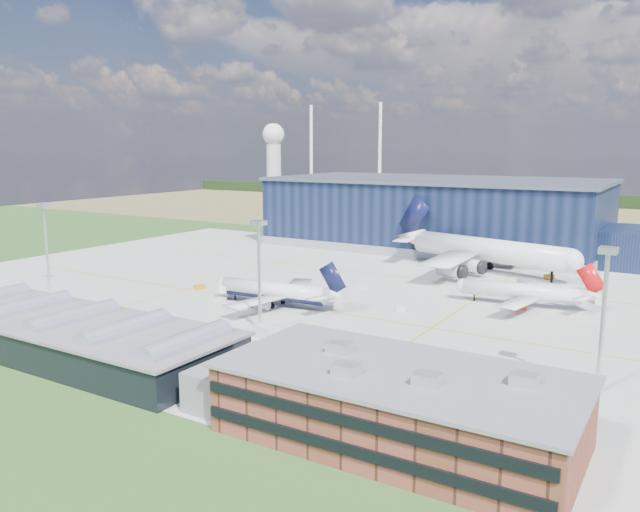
{
  "coord_description": "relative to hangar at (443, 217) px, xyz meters",
  "views": [
    {
      "loc": [
        86.23,
        -130.31,
        37.63
      ],
      "look_at": [
        -0.21,
        10.45,
        8.73
      ],
      "focal_mm": 35.0,
      "sensor_mm": 36.0,
      "label": 1
    }
  ],
  "objects": [
    {
      "name": "ground",
      "position": [
        -2.81,
        -94.8,
        -11.62
      ],
      "size": [
        600.0,
        600.0,
        0.0
      ],
      "primitive_type": "plane",
      "color": "#294C1C",
      "rests_on": "ground"
    },
    {
      "name": "apron",
      "position": [
        -2.81,
        -84.8,
        -11.59
      ],
      "size": [
        220.0,
        160.0,
        0.08
      ],
      "color": "#A1A29C",
      "rests_on": "ground"
    },
    {
      "name": "farmland",
      "position": [
        -2.81,
        125.2,
        -11.62
      ],
      "size": [
        600.0,
        220.0,
        0.01
      ],
      "primitive_type": "cube",
      "color": "olive",
      "rests_on": "ground"
    },
    {
      "name": "treeline",
      "position": [
        -2.81,
        205.2,
        -7.62
      ],
      "size": [
        600.0,
        8.0,
        8.0
      ],
      "primitive_type": "cube",
      "color": "black",
      "rests_on": "ground"
    },
    {
      "name": "horizon_dressing",
      "position": [
        -194.11,
        199.58,
        22.58
      ],
      "size": [
        440.2,
        18.0,
        70.0
      ],
      "color": "white",
      "rests_on": "ground"
    },
    {
      "name": "hangar",
      "position": [
        0.0,
        0.0,
        0.0
      ],
      "size": [
        145.0,
        62.0,
        26.1
      ],
      "color": "black",
      "rests_on": "ground"
    },
    {
      "name": "ops_building",
      "position": [
        52.2,
        -154.81,
        -6.82
      ],
      "size": [
        46.0,
        23.0,
        10.9
      ],
      "color": "brown",
      "rests_on": "ground"
    },
    {
      "name": "glass_concourse",
      "position": [
        -9.26,
        -154.8,
        -7.93
      ],
      "size": [
        78.0,
        23.0,
        8.6
      ],
      "color": "black",
      "rests_on": "ground"
    },
    {
      "name": "light_mast_west",
      "position": [
        -62.81,
        -124.8,
        3.82
      ],
      "size": [
        2.6,
        2.6,
        23.0
      ],
      "color": "silver",
      "rests_on": "ground"
    },
    {
      "name": "light_mast_center",
      "position": [
        7.19,
        -124.8,
        3.82
      ],
      "size": [
        2.6,
        2.6,
        23.0
      ],
      "color": "silver",
      "rests_on": "ground"
    },
    {
      "name": "light_mast_east",
      "position": [
        72.19,
        -124.8,
        3.82
      ],
      "size": [
        2.6,
        2.6,
        23.0
      ],
      "color": "silver",
      "rests_on": "ground"
    },
    {
      "name": "airliner_navy",
      "position": [
        -2.31,
        -106.8,
        -5.77
      ],
      "size": [
        38.51,
        37.79,
        11.7
      ],
      "primitive_type": null,
      "rotation": [
        0.0,
        0.0,
        3.22
      ],
      "color": "white",
      "rests_on": "ground"
    },
    {
      "name": "airliner_red",
      "position": [
        48.32,
        -76.29,
        -5.94
      ],
      "size": [
        38.09,
        37.41,
        11.35
      ],
      "primitive_type": null,
      "rotation": [
        0.0,
        0.0,
        3.24
      ],
      "color": "white",
      "rests_on": "ground"
    },
    {
      "name": "airliner_widebody",
      "position": [
        29.58,
        -39.85,
        -1.0
      ],
      "size": [
        79.22,
        78.22,
        21.22
      ],
      "primitive_type": null,
      "rotation": [
        0.0,
        0.0,
        -0.26
      ],
      "color": "white",
      "rests_on": "ground"
    },
    {
      "name": "gse_tug_b",
      "position": [
        -29.57,
        -103.0,
        -11.03
      ],
      "size": [
        2.12,
        2.92,
        1.18
      ],
      "primitive_type": "cube",
      "rotation": [
        0.0,
        0.0,
        -0.12
      ],
      "color": "orange",
      "rests_on": "ground"
    },
    {
      "name": "gse_cart_a",
      "position": [
        26.11,
        -94.76,
        -10.91
      ],
      "size": [
        2.48,
        3.44,
        1.4
      ],
      "primitive_type": "cube",
      "rotation": [
        0.0,
        0.0,
        0.1
      ],
      "color": "silver",
      "rests_on": "ground"
    },
    {
      "name": "gse_van_b",
      "position": [
        63.14,
        -63.18,
        -10.6
      ],
      "size": [
        4.21,
        4.81,
        2.04
      ],
      "primitive_type": "cube",
      "rotation": [
        0.0,
        0.0,
        0.61
      ],
      "color": "silver",
      "rests_on": "ground"
    },
    {
      "name": "gse_tug_c",
      "position": [
        47.69,
        -40.25,
        -10.96
      ],
      "size": [
        2.75,
        3.43,
        1.31
      ],
      "primitive_type": "cube",
      "rotation": [
        0.0,
        0.0,
        -0.34
      ],
      "color": "orange",
      "rests_on": "ground"
    },
    {
      "name": "gse_cart_b",
      "position": [
        6.71,
        -78.68,
        -11.02
      ],
      "size": [
        3.09,
        2.4,
        1.19
      ],
      "primitive_type": "cube",
      "rotation": [
        0.0,
        0.0,
        1.34
      ],
      "color": "silver",
      "rests_on": "ground"
    },
    {
      "name": "gse_van_c",
      "position": [
        11.79,
        -129.1,
        -10.32
      ],
      "size": [
        5.9,
        3.91,
        2.6
      ],
      "primitive_type": "cube",
      "rotation": [
        0.0,
        0.0,
        1.31
      ],
      "color": "silver",
      "rests_on": "ground"
    },
    {
      "name": "airstair",
      "position": [
        -15.99,
        -107.96,
        -10.12
      ],
      "size": [
        2.98,
        5.0,
        3.0
      ],
      "primitive_type": "cube",
      "rotation": [
        0.0,
        0.0,
        0.25
      ],
      "color": "silver",
      "rests_on": "ground"
    },
    {
      "name": "car_a",
      "position": [
        30.46,
        -142.8,
        -10.96
      ],
      "size": [
        4.11,
        2.41,
        1.32
      ],
      "primitive_type": "imported",
      "rotation": [
        0.0,
        0.0,
        1.34
      ],
      "color": "#99999E",
      "rests_on": "ground"
    },
    {
      "name": "car_b",
      "position": [
        39.26,
        -142.8,
        -11.01
      ],
      "size": [
        3.83,
        1.85,
        1.21
      ],
      "primitive_type": "imported",
      "rotation": [
        0.0,
        0.0,
        1.73
      ],
      "color": "#99999E",
      "rests_on": "ground"
    }
  ]
}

